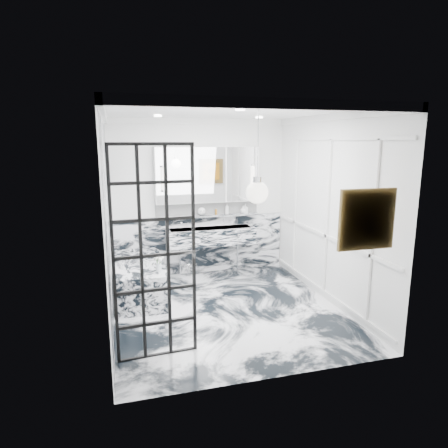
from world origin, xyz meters
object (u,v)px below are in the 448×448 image
object	(u,v)px
trough_sink	(211,236)
mirror_cabinet	(208,175)
bathtub	(140,279)
crittall_door	(155,255)

from	to	relation	value
trough_sink	mirror_cabinet	xyz separation A→B (m)	(-0.00, 0.17, 1.09)
trough_sink	mirror_cabinet	distance (m)	1.10
mirror_cabinet	bathtub	xyz separation A→B (m)	(-1.32, -0.83, -1.54)
mirror_cabinet	bathtub	distance (m)	2.20
bathtub	trough_sink	bearing A→B (deg)	26.48
crittall_door	trough_sink	bearing A→B (deg)	60.30
crittall_door	mirror_cabinet	bearing A→B (deg)	61.71
crittall_door	mirror_cabinet	distance (m)	3.08
crittall_door	mirror_cabinet	size ratio (longest dim) A/B	1.26
trough_sink	mirror_cabinet	bearing A→B (deg)	90.00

